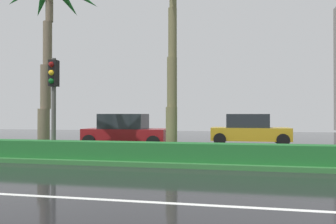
% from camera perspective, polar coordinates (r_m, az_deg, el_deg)
% --- Properties ---
extents(ground_plane, '(90.00, 42.00, 0.10)m').
position_cam_1_polar(ground_plane, '(13.25, 14.87, -7.94)').
color(ground_plane, black).
extents(near_lane_divider_stripe, '(81.00, 0.14, 0.01)m').
position_cam_1_polar(near_lane_divider_stripe, '(6.39, 18.55, -15.58)').
color(near_lane_divider_stripe, white).
rests_on(near_lane_divider_stripe, ground_plane).
extents(median_strip, '(85.50, 4.00, 0.15)m').
position_cam_1_polar(median_strip, '(12.25, 15.13, -7.96)').
color(median_strip, '#2D6B33').
rests_on(median_strip, ground_plane).
extents(median_hedge, '(76.50, 0.70, 0.60)m').
position_cam_1_polar(median_hedge, '(10.81, 15.59, -6.95)').
color(median_hedge, '#1E6028').
rests_on(median_hedge, median_strip).
extents(palm_tree_mid_left, '(4.17, 4.18, 7.62)m').
position_cam_1_polar(palm_tree_mid_left, '(14.96, -19.80, 17.64)').
color(palm_tree_mid_left, brown).
rests_on(palm_tree_mid_left, median_strip).
extents(traffic_signal_median_left, '(0.28, 0.43, 3.59)m').
position_cam_1_polar(traffic_signal_median_left, '(12.80, -19.13, 3.81)').
color(traffic_signal_median_left, '#4C4C47').
rests_on(traffic_signal_median_left, median_strip).
extents(car_in_traffic_leading, '(4.30, 2.02, 1.72)m').
position_cam_1_polar(car_in_traffic_leading, '(17.21, -7.33, -3.31)').
color(car_in_traffic_leading, maroon).
rests_on(car_in_traffic_leading, ground_plane).
extents(car_in_traffic_second, '(4.30, 2.02, 1.72)m').
position_cam_1_polar(car_in_traffic_second, '(19.17, 13.82, -3.01)').
color(car_in_traffic_second, '#B28C1E').
rests_on(car_in_traffic_second, ground_plane).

